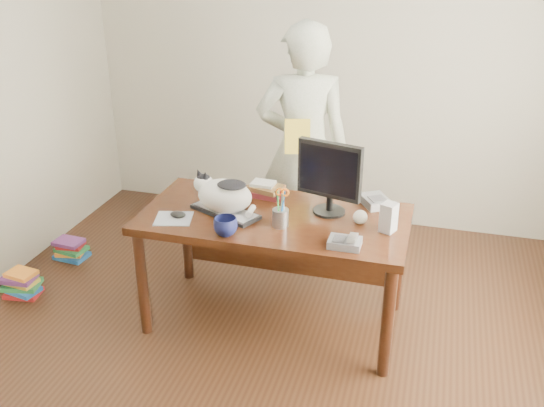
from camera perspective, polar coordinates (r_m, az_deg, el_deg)
The scene contains 18 objects.
room at distance 2.87m, azimuth -3.00°, elevation 4.68°, with size 4.50×4.50×4.50m.
desk at distance 3.77m, azimuth 0.53°, elevation -2.64°, with size 1.60×0.80×0.75m.
keyboard at distance 3.66m, azimuth -4.41°, elevation -0.74°, with size 0.47×0.33×0.03m.
cat at distance 3.62m, azimuth -4.65°, elevation 0.93°, with size 0.42×0.32×0.25m.
monitor at distance 3.57m, azimuth 5.43°, elevation 2.76°, with size 0.40×0.24×0.45m.
pen_cup at distance 3.48m, azimuth 0.81°, elevation -1.15°, with size 0.10×0.10×0.24m.
mousepad at distance 3.64m, azimuth -9.24°, elevation -1.40°, with size 0.25×0.24×0.00m.
mouse at distance 3.63m, azimuth -8.84°, elevation -1.03°, with size 0.11×0.08×0.04m.
coffee_mug at distance 3.39m, azimuth -4.40°, elevation -2.16°, with size 0.13×0.13×0.11m, color #0D1137.
phone at distance 3.30m, azimuth 6.93°, elevation -3.63°, with size 0.18×0.15×0.08m.
speaker at distance 3.47m, azimuth 10.93°, elevation -1.30°, with size 0.10×0.11×0.17m.
baseball at distance 3.55m, azimuth 8.30°, elevation -1.27°, with size 0.08×0.08×0.08m.
book_stack at distance 3.89m, azimuth -0.67°, elevation 1.32°, with size 0.25×0.21×0.09m.
calculator at distance 3.81m, azimuth 9.69°, elevation 0.22°, with size 0.22×0.24×0.06m.
person at distance 4.28m, azimuth 2.90°, elevation 5.05°, with size 0.65×0.43×1.79m, color white.
held_book at distance 4.07m, azimuth 2.40°, elevation 6.32°, with size 0.19×0.14×0.24m.
book_pile_a at distance 4.54m, azimuth -22.49°, elevation -7.01°, with size 0.27×0.22×0.18m.
book_pile_b at distance 4.91m, azimuth -18.41°, elevation -4.11°, with size 0.26×0.20×0.15m.
Camera 1 is at (0.88, -2.55, 2.33)m, focal length 40.00 mm.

